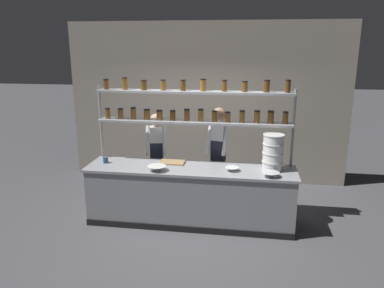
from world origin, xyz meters
TOP-DOWN VIEW (x-y plane):
  - ground_plane at (0.00, 0.00)m, footprint 40.00×40.00m
  - back_wall at (0.00, 2.08)m, footprint 5.67×0.12m
  - prep_counter at (0.00, -0.00)m, footprint 3.27×0.76m
  - spice_shelf_unit at (0.01, 0.33)m, footprint 3.15×0.28m
  - chef_left at (-0.71, 0.71)m, footprint 0.40×0.32m
  - chef_center at (0.38, 0.63)m, footprint 0.41×0.35m
  - container_stack at (1.25, 0.08)m, footprint 0.32×0.32m
  - cutting_board at (-0.32, 0.19)m, footprint 0.40×0.26m
  - prep_bowl_near_left at (-0.48, -0.23)m, footprint 0.29×0.29m
  - prep_bowl_center_front at (1.21, -0.24)m, footprint 0.26×0.26m
  - prep_bowl_center_back at (0.65, -0.06)m, footprint 0.21×0.21m
  - serving_cup_front at (-1.39, 0.03)m, footprint 0.08×0.08m

SIDE VIEW (x-z plane):
  - ground_plane at x=0.00m, z-range 0.00..0.00m
  - prep_counter at x=0.00m, z-range 0.00..0.92m
  - chef_left at x=-0.71m, z-range 0.12..1.74m
  - cutting_board at x=-0.32m, z-range 0.92..0.94m
  - prep_bowl_center_back at x=0.65m, z-range 0.92..0.98m
  - prep_bowl_center_front at x=1.21m, z-range 0.92..0.99m
  - prep_bowl_near_left at x=-0.48m, z-range 0.92..1.00m
  - serving_cup_front at x=-1.39m, z-range 0.92..1.01m
  - chef_center at x=0.38m, z-range 0.15..1.92m
  - container_stack at x=1.25m, z-range 0.92..1.48m
  - back_wall at x=0.00m, z-range 0.00..3.23m
  - spice_shelf_unit at x=0.01m, z-range 0.64..2.91m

